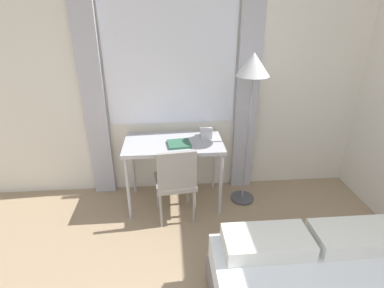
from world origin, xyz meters
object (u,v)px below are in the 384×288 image
object	(u,v)px
standing_lamp	(252,79)
desk	(174,148)
book	(179,144)
telephone	(206,133)
desk_chair	(176,180)

from	to	relation	value
standing_lamp	desk	bearing A→B (deg)	178.82
desk	book	world-z (taller)	book
desk	standing_lamp	xyz separation A→B (m)	(0.79, -0.02, 0.72)
book	telephone	bearing A→B (deg)	32.30
standing_lamp	desk_chair	bearing A→B (deg)	-160.12
telephone	book	xyz separation A→B (m)	(-0.30, -0.19, -0.03)
standing_lamp	telephone	distance (m)	0.75
standing_lamp	telephone	bearing A→B (deg)	164.11
desk_chair	standing_lamp	xyz separation A→B (m)	(0.78, 0.28, 0.94)
standing_lamp	telephone	xyz separation A→B (m)	(-0.43, 0.12, -0.61)
desk_chair	book	size ratio (longest dim) A/B	3.32
desk	book	bearing A→B (deg)	-57.03
desk_chair	telephone	bearing A→B (deg)	42.34
desk_chair	standing_lamp	distance (m)	1.25
book	standing_lamp	bearing A→B (deg)	5.48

